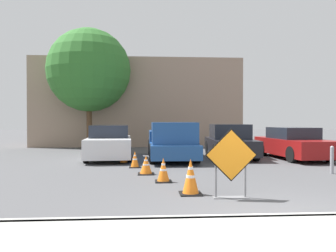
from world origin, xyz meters
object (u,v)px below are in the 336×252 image
traffic_cone_fifth (124,155)px  parked_car_nearest (110,143)px  pickup_truck (172,143)px  bollard_nearest (332,159)px  road_closed_sign (231,161)px  parked_car_third (293,144)px  traffic_cone_nearest (191,177)px  traffic_cone_second (163,170)px  traffic_cone_fourth (135,160)px  parked_car_second (230,142)px  traffic_cone_third (146,165)px

traffic_cone_fifth → parked_car_nearest: parked_car_nearest is taller
pickup_truck → bollard_nearest: bearing=139.8°
road_closed_sign → parked_car_third: 8.60m
road_closed_sign → traffic_cone_nearest: 1.03m
traffic_cone_second → bollard_nearest: 5.50m
road_closed_sign → traffic_cone_nearest: size_ratio=1.86×
parked_car_third → traffic_cone_nearest: bearing=46.7°
road_closed_sign → pickup_truck: size_ratio=0.30×
road_closed_sign → traffic_cone_nearest: road_closed_sign is taller
traffic_cone_nearest → pickup_truck: (0.10, 6.58, 0.33)m
traffic_cone_fourth → parked_car_nearest: parked_car_nearest is taller
traffic_cone_nearest → traffic_cone_fourth: 4.60m
pickup_truck → traffic_cone_second: bearing=82.5°
parked_car_nearest → bollard_nearest: 8.78m
traffic_cone_second → parked_car_second: 6.69m
traffic_cone_second → parked_car_nearest: 6.00m
traffic_cone_second → parked_car_second: parked_car_second is taller
traffic_cone_second → bollard_nearest: (5.41, 1.03, 0.15)m
traffic_cone_second → pickup_truck: 5.09m
parked_car_nearest → pickup_truck: pickup_truck is taller
traffic_cone_nearest → parked_car_third: 8.72m
pickup_truck → parked_car_second: bearing=-165.0°
pickup_truck → bollard_nearest: pickup_truck is taller
traffic_cone_nearest → road_closed_sign: bearing=-29.3°
traffic_cone_third → traffic_cone_fifth: size_ratio=0.93×
road_closed_sign → parked_car_third: (4.71, 7.20, -0.17)m
traffic_cone_third → traffic_cone_fifth: traffic_cone_fifth is taller
bollard_nearest → parked_car_nearest: bearing=148.5°
traffic_cone_third → parked_car_third: (6.54, 3.87, 0.36)m
traffic_cone_nearest → traffic_cone_third: bearing=109.5°
traffic_cone_fourth → bollard_nearest: bollard_nearest is taller
road_closed_sign → bollard_nearest: road_closed_sign is taller
parked_car_third → road_closed_sign: bearing=52.8°
parked_car_second → parked_car_third: (2.71, -0.58, -0.04)m
pickup_truck → bollard_nearest: 6.23m
road_closed_sign → traffic_cone_fourth: 5.35m
traffic_cone_nearest → parked_car_second: bearing=69.0°
traffic_cone_fourth → traffic_cone_third: bearing=-75.2°
traffic_cone_fourth → parked_car_third: size_ratio=0.13×
traffic_cone_third → parked_car_third: size_ratio=0.13×
traffic_cone_nearest → traffic_cone_fourth: traffic_cone_nearest is taller
bollard_nearest → traffic_cone_second: bearing=-169.2°
road_closed_sign → traffic_cone_fourth: bearing=114.8°
traffic_cone_nearest → traffic_cone_third: size_ratio=1.36×
road_closed_sign → parked_car_second: (2.00, 7.78, -0.12)m
parked_car_second → traffic_cone_second: bearing=63.4°
traffic_cone_third → road_closed_sign: bearing=-61.2°
traffic_cone_fifth → pickup_truck: size_ratio=0.13×
road_closed_sign → traffic_cone_second: 2.48m
bollard_nearest → traffic_cone_fourth: bearing=164.1°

